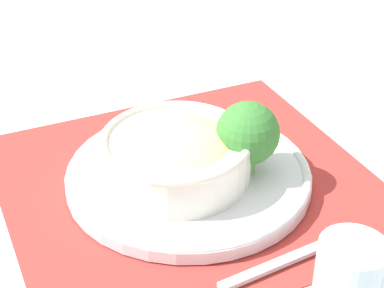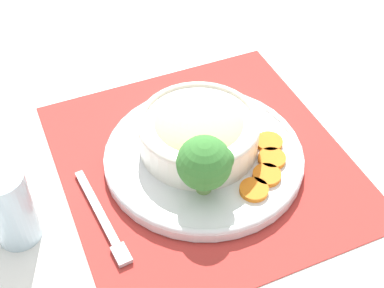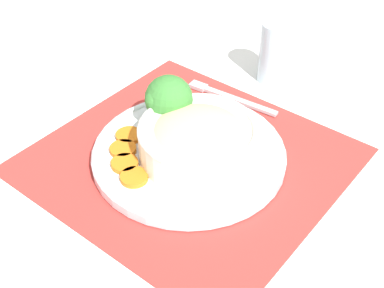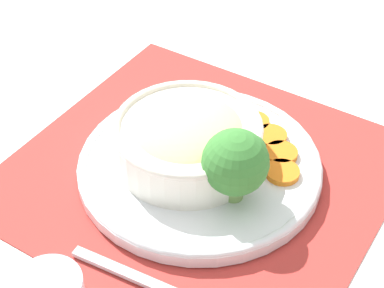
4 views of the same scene
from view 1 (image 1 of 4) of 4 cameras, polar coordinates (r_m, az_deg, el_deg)
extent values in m
plane|color=white|center=(0.82, -0.31, -3.56)|extent=(4.00, 4.00, 0.00)
cube|color=#B2332D|center=(0.82, -0.31, -3.45)|extent=(0.47, 0.49, 0.00)
cylinder|color=silver|center=(0.82, -0.31, -2.88)|extent=(0.31, 0.31, 0.02)
torus|color=silver|center=(0.81, -0.31, -2.42)|extent=(0.31, 0.31, 0.01)
cylinder|color=silver|center=(0.79, -1.47, -1.17)|extent=(0.19, 0.19, 0.05)
torus|color=silver|center=(0.78, -1.49, 0.43)|extent=(0.19, 0.19, 0.01)
ellipsoid|color=beige|center=(0.78, -1.48, -0.38)|extent=(0.15, 0.15, 0.06)
cylinder|color=#759E51|center=(0.81, 4.84, -1.64)|extent=(0.02, 0.02, 0.03)
sphere|color=#387A33|center=(0.78, 4.98, 0.96)|extent=(0.08, 0.08, 0.08)
sphere|color=#387A33|center=(0.80, 4.74, 2.21)|extent=(0.04, 0.04, 0.04)
sphere|color=#387A33|center=(0.76, 5.31, 0.39)|extent=(0.03, 0.03, 0.03)
cylinder|color=orange|center=(0.87, 4.68, 0.52)|extent=(0.04, 0.04, 0.01)
cylinder|color=orange|center=(0.89, 2.77, 1.24)|extent=(0.04, 0.04, 0.01)
cylinder|color=orange|center=(0.90, 0.59, 1.58)|extent=(0.04, 0.04, 0.01)
cylinder|color=orange|center=(0.90, -1.66, 1.54)|extent=(0.04, 0.04, 0.01)
cube|color=#B7B7BC|center=(0.71, 8.75, -10.03)|extent=(0.01, 0.18, 0.01)
cube|color=#B7B7BC|center=(0.75, 13.44, -7.94)|extent=(0.02, 0.03, 0.01)
camera|label=2|loc=(0.88, 49.65, 32.22)|focal=50.00mm
camera|label=3|loc=(1.13, -37.56, 31.35)|focal=50.00mm
camera|label=4|loc=(0.60, 64.76, 25.31)|focal=60.00mm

